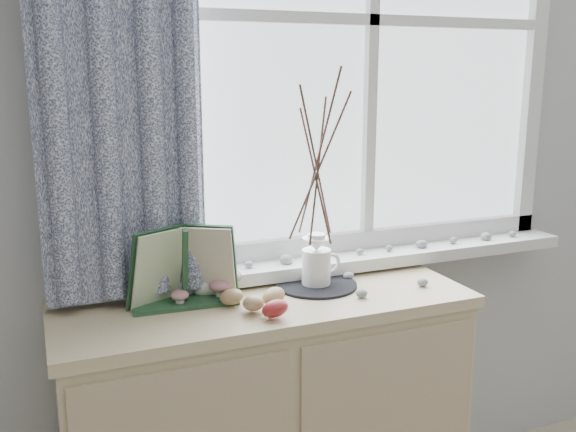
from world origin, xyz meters
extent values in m
cube|color=#B8B7B5|center=(0.00, 2.00, 1.30)|extent=(4.00, 0.04, 2.60)
cube|color=white|center=(0.30, 2.00, 1.65)|extent=(1.30, 0.01, 1.40)
cube|color=silver|center=(0.30, 1.92, 0.88)|extent=(1.45, 0.16, 0.04)
cube|color=#C0B086|center=(-0.15, 1.75, 0.83)|extent=(1.20, 0.45, 0.03)
cylinder|color=white|center=(-0.33, 1.86, 0.88)|extent=(0.03, 0.03, 0.06)
ellipsoid|color=maroon|center=(-0.33, 1.86, 0.91)|extent=(0.10, 0.10, 0.05)
cylinder|color=white|center=(-0.27, 1.79, 0.87)|extent=(0.03, 0.03, 0.04)
ellipsoid|color=maroon|center=(-0.27, 1.79, 0.89)|extent=(0.07, 0.07, 0.04)
cylinder|color=white|center=(-0.39, 1.78, 0.87)|extent=(0.02, 0.02, 0.03)
ellipsoid|color=maroon|center=(-0.39, 1.78, 0.88)|extent=(0.05, 0.05, 0.03)
cylinder|color=white|center=(-0.23, 1.84, 0.87)|extent=(0.03, 0.03, 0.05)
ellipsoid|color=maroon|center=(-0.23, 1.84, 0.90)|extent=(0.08, 0.08, 0.04)
ellipsoid|color=tan|center=(-0.22, 1.66, 0.88)|extent=(0.06, 0.04, 0.07)
ellipsoid|color=tan|center=(-0.26, 1.73, 0.88)|extent=(0.06, 0.04, 0.07)
ellipsoid|color=maroon|center=(-0.18, 1.60, 0.88)|extent=(0.06, 0.04, 0.07)
ellipsoid|color=tan|center=(-0.15, 1.69, 0.88)|extent=(0.06, 0.04, 0.07)
cylinder|color=black|center=(0.03, 1.80, 0.85)|extent=(0.25, 0.25, 0.01)
cylinder|color=white|center=(0.03, 1.80, 0.91)|extent=(0.09, 0.09, 0.11)
cone|color=white|center=(0.03, 1.80, 0.98)|extent=(0.09, 0.09, 0.04)
cylinder|color=white|center=(0.03, 1.80, 1.00)|extent=(0.05, 0.05, 0.02)
torus|color=white|center=(0.08, 1.80, 0.92)|extent=(0.07, 0.02, 0.07)
ellipsoid|color=#939395|center=(0.11, 1.65, 0.86)|extent=(0.03, 0.03, 0.02)
ellipsoid|color=#939395|center=(0.15, 1.81, 0.86)|extent=(0.03, 0.03, 0.02)
ellipsoid|color=#939395|center=(0.33, 1.67, 0.86)|extent=(0.03, 0.03, 0.02)
ellipsoid|color=#939395|center=(0.03, 1.85, 0.86)|extent=(0.03, 0.03, 0.02)
camera|label=1|loc=(-0.75, 0.11, 1.49)|focal=40.00mm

